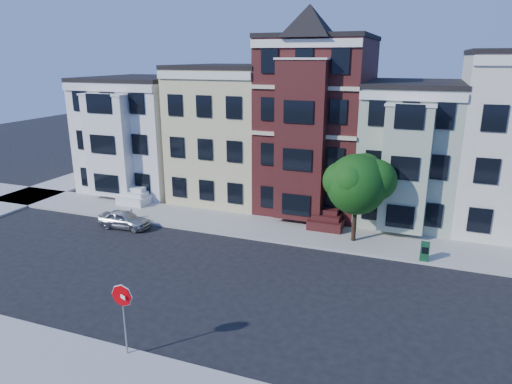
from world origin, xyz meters
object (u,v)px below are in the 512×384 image
at_px(parked_car, 124,219).
at_px(fire_hydrant, 131,215).
at_px(stop_sign, 124,315).
at_px(newspaper_box, 425,251).
at_px(street_tree, 356,188).

height_order(parked_car, fire_hydrant, parked_car).
bearing_deg(stop_sign, newspaper_box, 72.94).
distance_m(parked_car, newspaper_box, 18.67).
relative_size(fire_hydrant, stop_sign, 0.18).
height_order(parked_car, newspaper_box, parked_car).
height_order(street_tree, parked_car, street_tree).
bearing_deg(street_tree, fire_hydrant, -174.36).
distance_m(parked_car, fire_hydrant, 1.40).
bearing_deg(fire_hydrant, newspaper_box, 0.00).
relative_size(street_tree, parked_car, 1.89).
xyz_separation_m(parked_car, fire_hydrant, (-0.43, 1.32, -0.15)).
distance_m(street_tree, fire_hydrant, 15.33).
distance_m(street_tree, stop_sign, 15.47).
relative_size(street_tree, fire_hydrant, 11.27).
height_order(street_tree, newspaper_box, street_tree).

